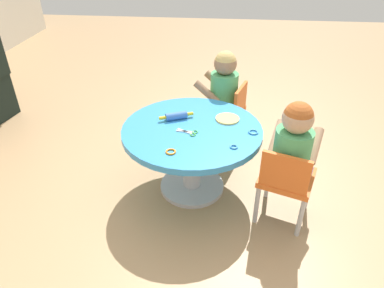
# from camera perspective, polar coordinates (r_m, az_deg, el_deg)

# --- Properties ---
(ground_plane) EXTENTS (10.00, 10.00, 0.00)m
(ground_plane) POSITION_cam_1_polar(r_m,az_deg,el_deg) (2.48, -0.00, -7.08)
(ground_plane) COLOR tan
(craft_table) EXTENTS (0.89, 0.89, 0.48)m
(craft_table) POSITION_cam_1_polar(r_m,az_deg,el_deg) (2.26, -0.00, 0.13)
(craft_table) COLOR silver
(craft_table) RESTS_ON ground
(child_chair_left) EXTENTS (0.38, 0.38, 0.54)m
(child_chair_left) POSITION_cam_1_polar(r_m,az_deg,el_deg) (2.12, 15.05, -5.65)
(child_chair_left) COLOR #B7B7BC
(child_chair_left) RESTS_ON ground
(seated_child_left) EXTENTS (0.42, 0.37, 0.51)m
(seated_child_left) POSITION_cam_1_polar(r_m,az_deg,el_deg) (2.03, 16.19, 0.02)
(seated_child_left) COLOR #3F4772
(seated_child_left) RESTS_ON ground
(child_chair_right) EXTENTS (0.38, 0.38, 0.54)m
(child_chair_right) POSITION_cam_1_polar(r_m,az_deg,el_deg) (2.79, 5.73, 5.25)
(child_chair_right) COLOR #B7B7BC
(child_chair_right) RESTS_ON ground
(seated_child_right) EXTENTS (0.36, 0.41, 0.51)m
(seated_child_right) POSITION_cam_1_polar(r_m,az_deg,el_deg) (2.70, 5.18, 9.67)
(seated_child_right) COLOR #3F4772
(seated_child_right) RESTS_ON ground
(rolling_pin) EXTENTS (0.11, 0.22, 0.05)m
(rolling_pin) POSITION_cam_1_polar(r_m,az_deg,el_deg) (2.29, -2.58, 4.62)
(rolling_pin) COLOR #3F72CC
(rolling_pin) RESTS_ON craft_table
(craft_scissors) EXTENTS (0.09, 0.14, 0.01)m
(craft_scissors) POSITION_cam_1_polar(r_m,az_deg,el_deg) (2.14, -0.35, 1.90)
(craft_scissors) COLOR silver
(craft_scissors) RESTS_ON craft_table
(playdough_blob_0) EXTENTS (0.16, 0.16, 0.01)m
(playdough_blob_0) POSITION_cam_1_polar(r_m,az_deg,el_deg) (2.30, 5.81, 4.13)
(playdough_blob_0) COLOR #F2CC72
(playdough_blob_0) RESTS_ON craft_table
(cookie_cutter_0) EXTENTS (0.05, 0.05, 0.01)m
(cookie_cutter_0) POSITION_cam_1_polar(r_m,az_deg,el_deg) (2.02, 6.84, -0.45)
(cookie_cutter_0) COLOR #3F99D8
(cookie_cutter_0) RESTS_ON craft_table
(cookie_cutter_1) EXTENTS (0.06, 0.06, 0.01)m
(cookie_cutter_1) POSITION_cam_1_polar(r_m,az_deg,el_deg) (1.96, -3.48, -1.26)
(cookie_cutter_1) COLOR orange
(cookie_cutter_1) RESTS_ON craft_table
(cookie_cutter_2) EXTENTS (0.06, 0.06, 0.01)m
(cookie_cutter_2) POSITION_cam_1_polar(r_m,az_deg,el_deg) (2.18, 9.96, 1.94)
(cookie_cutter_2) COLOR #3F99D8
(cookie_cutter_2) RESTS_ON craft_table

